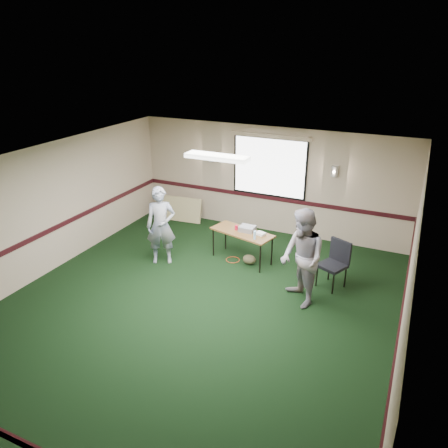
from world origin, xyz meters
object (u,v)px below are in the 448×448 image
at_px(folding_table, 242,234).
at_px(person_right, 302,258).
at_px(projector, 247,229).
at_px(conference_chair, 336,260).
at_px(person_left, 161,226).

height_order(folding_table, person_right, person_right).
distance_m(projector, person_right, 1.98).
height_order(projector, conference_chair, conference_chair).
distance_m(conference_chair, person_right, 1.08).
xyz_separation_m(folding_table, conference_chair, (2.11, -0.22, -0.09)).
distance_m(person_left, person_right, 3.25).
bearing_deg(conference_chair, folding_table, -161.29).
relative_size(person_left, person_right, 0.93).
distance_m(folding_table, person_right, 2.02).
relative_size(projector, conference_chair, 0.35).
xyz_separation_m(projector, conference_chair, (2.02, -0.30, -0.19)).
distance_m(projector, person_left, 1.89).
height_order(person_left, person_right, person_right).
bearing_deg(projector, person_left, -152.00).
bearing_deg(person_left, person_right, -34.90).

